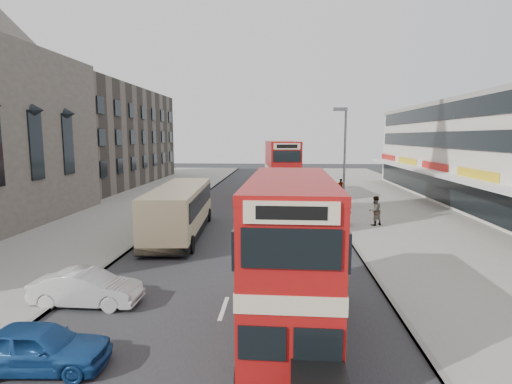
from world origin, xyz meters
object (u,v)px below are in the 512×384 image
at_px(car_right_b, 320,200).
at_px(coach, 180,209).
at_px(bus_second, 282,170).
at_px(car_right_c, 306,187).
at_px(street_lamp, 344,155).
at_px(bus_main, 290,258).
at_px(pedestrian_near, 375,211).
at_px(car_right_a, 316,218).
at_px(cyclist, 313,210).
at_px(car_left_near, 38,347).
at_px(pedestrian_far, 341,187).
at_px(car_left_front, 87,288).

bearing_deg(car_right_b, coach, -45.91).
xyz_separation_m(bus_second, car_right_c, (2.56, 3.72, -2.11)).
xyz_separation_m(car_right_b, car_right_c, (-0.70, 8.21, 0.10)).
distance_m(street_lamp, coach, 12.38).
distance_m(bus_main, pedestrian_near, 16.69).
bearing_deg(car_right_a, street_lamp, 137.15).
bearing_deg(car_right_b, pedestrian_near, 18.98).
xyz_separation_m(car_right_b, cyclist, (-1.04, -5.42, 0.13)).
bearing_deg(pedestrian_near, car_left_near, 26.75).
bearing_deg(coach, bus_second, 63.12).
relative_size(car_right_a, pedestrian_near, 2.16).
bearing_deg(pedestrian_far, pedestrian_near, -98.87).
bearing_deg(car_right_a, pedestrian_far, 160.35).
bearing_deg(car_right_c, bus_second, -39.88).
distance_m(car_right_c, pedestrian_far, 3.86).
xyz_separation_m(car_left_front, car_right_a, (9.39, 13.28, -0.01)).
xyz_separation_m(car_left_near, car_right_a, (8.71, 17.35, 0.00)).
height_order(car_left_front, car_right_c, car_right_c).
height_order(car_right_b, pedestrian_far, pedestrian_far).
height_order(car_right_b, cyclist, cyclist).
distance_m(bus_second, car_right_b, 5.98).
xyz_separation_m(coach, car_right_a, (8.61, 2.64, -1.03)).
relative_size(coach, car_left_near, 2.93).
bearing_deg(coach, car_right_c, 60.62).
bearing_deg(bus_main, street_lamp, -102.05).
relative_size(car_left_near, car_right_a, 0.85).
height_order(car_left_near, pedestrian_near, pedestrian_near).
xyz_separation_m(car_left_front, car_right_c, (9.66, 29.09, 0.11)).
height_order(coach, car_left_near, coach).
xyz_separation_m(bus_main, car_right_a, (2.12, 15.26, -1.87)).
distance_m(car_right_a, pedestrian_far, 14.39).
height_order(coach, pedestrian_near, coach).
bearing_deg(pedestrian_near, car_left_front, 17.88).
relative_size(coach, pedestrian_far, 6.20).
relative_size(coach, pedestrian_near, 5.36).
distance_m(car_right_b, pedestrian_far, 6.86).
distance_m(coach, car_left_near, 14.74).
bearing_deg(bus_second, bus_main, 84.74).
height_order(street_lamp, car_left_near, street_lamp).
relative_size(car_left_near, cyclist, 1.66).
height_order(bus_second, pedestrian_near, bus_second).
relative_size(bus_main, pedestrian_far, 4.98).
relative_size(car_right_b, cyclist, 2.13).
height_order(car_right_a, cyclist, cyclist).
bearing_deg(car_right_b, cyclist, -13.67).
relative_size(car_left_near, car_left_front, 0.95).
bearing_deg(cyclist, car_right_a, -86.40).
bearing_deg(coach, street_lamp, 22.87).
bearing_deg(car_left_front, pedestrian_near, -43.40).
bearing_deg(car_right_a, car_left_front, -40.36).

